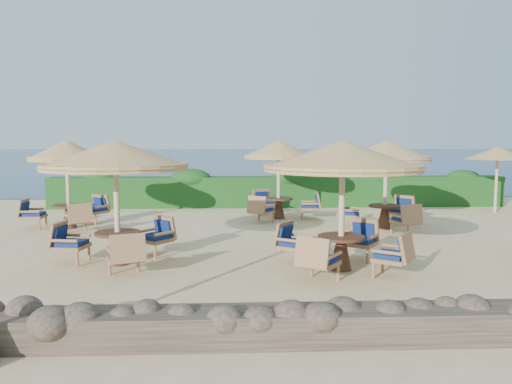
# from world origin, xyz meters

# --- Properties ---
(ground) EXTENTS (120.00, 120.00, 0.00)m
(ground) POSITION_xyz_m (0.00, 0.00, 0.00)
(ground) COLOR beige
(ground) RESTS_ON ground
(sea) EXTENTS (160.00, 160.00, 0.00)m
(sea) POSITION_xyz_m (0.00, 70.00, 0.00)
(sea) COLOR #0C1F52
(sea) RESTS_ON ground
(hedge) EXTENTS (18.00, 0.90, 1.20)m
(hedge) POSITION_xyz_m (0.00, 7.20, 0.60)
(hedge) COLOR #143F14
(hedge) RESTS_ON ground
(stone_wall) EXTENTS (15.00, 0.65, 0.44)m
(stone_wall) POSITION_xyz_m (0.00, -6.20, 0.22)
(stone_wall) COLOR brown
(stone_wall) RESTS_ON ground
(extra_parasol) EXTENTS (2.30, 2.30, 2.41)m
(extra_parasol) POSITION_xyz_m (7.80, 5.20, 2.17)
(extra_parasol) COLOR beige
(extra_parasol) RESTS_ON ground
(cafe_set_0) EXTENTS (3.11, 3.11, 2.65)m
(cafe_set_0) POSITION_xyz_m (-4.26, -1.92, 1.97)
(cafe_set_0) COLOR beige
(cafe_set_0) RESTS_ON ground
(cafe_set_1) EXTENTS (3.24, 3.24, 2.65)m
(cafe_set_1) POSITION_xyz_m (0.41, -2.58, 1.92)
(cafe_set_1) COLOR beige
(cafe_set_1) RESTS_ON ground
(cafe_set_3) EXTENTS (2.53, 2.77, 2.65)m
(cafe_set_3) POSITION_xyz_m (-6.76, 2.61, 1.75)
(cafe_set_3) COLOR beige
(cafe_set_3) RESTS_ON ground
(cafe_set_4) EXTENTS (2.60, 2.76, 2.65)m
(cafe_set_4) POSITION_xyz_m (-0.27, 4.15, 1.78)
(cafe_set_4) COLOR beige
(cafe_set_4) RESTS_ON ground
(cafe_set_5) EXTENTS (2.77, 2.77, 2.65)m
(cafe_set_5) POSITION_xyz_m (2.76, 2.15, 1.88)
(cafe_set_5) COLOR beige
(cafe_set_5) RESTS_ON ground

